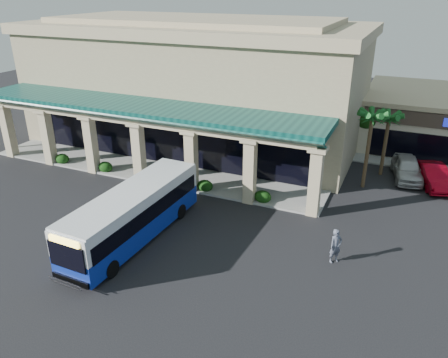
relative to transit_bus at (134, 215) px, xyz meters
The scene contains 11 objects.
ground 4.02m from the transit_bus, 32.93° to the left, with size 110.00×110.00×0.00m, color black.
main_building 19.11m from the transit_bus, 105.21° to the left, with size 30.80×14.80×11.35m, color tan, non-canonical shape.
arcade 10.16m from the transit_bus, 119.07° to the left, with size 30.00×6.20×5.70m, color #093935, non-canonical shape.
palm_0 17.52m from the transit_bus, 48.27° to the left, with size 2.40×2.40×6.60m, color #144C1A, non-canonical shape.
palm_1 20.42m from the transit_bus, 51.79° to the left, with size 2.40×2.40×5.80m, color #144C1A, non-canonical shape.
palm_2 21.24m from the transit_bus, 156.31° to the left, with size 2.40×2.40×6.20m, color #144C1A, non-canonical shape.
broadleaf_tree 23.55m from the transit_bus, 63.22° to the left, with size 2.60×2.60×4.81m, color black, non-canonical shape.
transit_bus is the anchor object (origin of this frame).
pedestrian 11.71m from the transit_bus, 11.49° to the left, with size 0.73×0.48×2.01m, color #535869.
car_silver 21.61m from the transit_bus, 47.82° to the left, with size 2.03×5.05×1.72m, color #B1B1B1.
car_white 22.47m from the transit_bus, 43.19° to the left, with size 1.71×4.90×1.62m, color maroon.
Camera 1 is at (10.87, -20.62, 14.09)m, focal length 35.00 mm.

